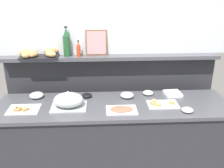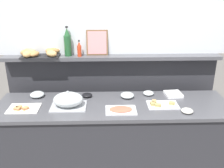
{
  "view_description": "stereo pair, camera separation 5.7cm",
  "coord_description": "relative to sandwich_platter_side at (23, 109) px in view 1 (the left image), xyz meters",
  "views": [
    {
      "loc": [
        -0.14,
        -2.25,
        2.03
      ],
      "look_at": [
        -0.01,
        0.1,
        1.09
      ],
      "focal_mm": 40.54,
      "sensor_mm": 36.0,
      "label": 1
    },
    {
      "loc": [
        -0.08,
        -2.25,
        2.03
      ],
      "look_at": [
        -0.01,
        0.1,
        1.09
      ],
      "focal_mm": 40.54,
      "sensor_mm": 36.0,
      "label": 2
    }
  ],
  "objects": [
    {
      "name": "glass_bowl_small",
      "position": [
        1.25,
        0.29,
        0.01
      ],
      "size": [
        0.11,
        0.11,
        0.05
      ],
      "color": "silver",
      "rests_on": "buffet_counter"
    },
    {
      "name": "bread_basket",
      "position": [
        0.06,
        0.49,
        0.41
      ],
      "size": [
        0.43,
        0.3,
        0.08
      ],
      "color": "black",
      "rests_on": "back_ledge_unit"
    },
    {
      "name": "hot_sauce_bottle",
      "position": [
        0.51,
        0.48,
        0.45
      ],
      "size": [
        0.04,
        0.04,
        0.18
      ],
      "color": "red",
      "rests_on": "back_ledge_unit"
    },
    {
      "name": "glass_bowl_large",
      "position": [
        1.01,
        0.23,
        0.02
      ],
      "size": [
        0.14,
        0.14,
        0.06
      ],
      "color": "silver",
      "rests_on": "buffet_counter"
    },
    {
      "name": "serving_cloche",
      "position": [
        0.43,
        0.03,
        0.06
      ],
      "size": [
        0.34,
        0.24,
        0.17
      ],
      "color": "#B7BABF",
      "rests_on": "buffet_counter"
    },
    {
      "name": "sandwich_platter_front",
      "position": [
        1.34,
        0.04,
        0.0
      ],
      "size": [
        0.3,
        0.19,
        0.04
      ],
      "color": "silver",
      "rests_on": "buffet_counter"
    },
    {
      "name": "condiment_bowl_cream",
      "position": [
        1.54,
        -0.12,
        0.01
      ],
      "size": [
        0.11,
        0.11,
        0.04
      ],
      "primitive_type": "ellipsoid",
      "color": "silver",
      "rests_on": "buffet_counter"
    },
    {
      "name": "sandwich_platter_side",
      "position": [
        0.0,
        0.0,
        0.0
      ],
      "size": [
        0.29,
        0.21,
        0.04
      ],
      "color": "white",
      "rests_on": "buffet_counter"
    },
    {
      "name": "wine_bottle_green",
      "position": [
        0.39,
        0.51,
        0.52
      ],
      "size": [
        0.08,
        0.08,
        0.32
      ],
      "color": "#23562D",
      "rests_on": "back_ledge_unit"
    },
    {
      "name": "back_ledge_unit",
      "position": [
        0.86,
        0.57,
        -0.24
      ],
      "size": [
        2.38,
        0.22,
        1.3
      ],
      "color": "#2D2D33",
      "rests_on": "ground_plane"
    },
    {
      "name": "glass_bowl_medium",
      "position": [
        0.07,
        0.28,
        0.02
      ],
      "size": [
        0.15,
        0.15,
        0.06
      ],
      "color": "silver",
      "rests_on": "buffet_counter"
    },
    {
      "name": "framed_picture",
      "position": [
        0.7,
        0.54,
        0.51
      ],
      "size": [
        0.23,
        0.06,
        0.27
      ],
      "color": "brown",
      "rests_on": "back_ledge_unit"
    },
    {
      "name": "buffet_counter",
      "position": [
        0.86,
        0.08,
        -0.47
      ],
      "size": [
        2.32,
        0.64,
        0.92
      ],
      "color": "#2D2D33",
      "rests_on": "ground_plane"
    },
    {
      "name": "cold_cuts_platter",
      "position": [
        0.93,
        -0.06,
        0.0
      ],
      "size": [
        0.29,
        0.2,
        0.02
      ],
      "color": "white",
      "rests_on": "buffet_counter"
    },
    {
      "name": "condiment_bowl_teal",
      "position": [
        0.59,
        0.27,
        0.01
      ],
      "size": [
        0.11,
        0.11,
        0.04
      ],
      "primitive_type": "ellipsoid",
      "color": "black",
      "rests_on": "buffet_counter"
    },
    {
      "name": "ground_plane",
      "position": [
        0.86,
        0.68,
        -0.93
      ],
      "size": [
        12.0,
        12.0,
        0.0
      ],
      "primitive_type": "plane",
      "color": "slate"
    },
    {
      "name": "napkin_stack",
      "position": [
        1.51,
        0.28,
        0.01
      ],
      "size": [
        0.18,
        0.18,
        0.03
      ],
      "primitive_type": "cube",
      "rotation": [
        0.0,
        0.0,
        0.09
      ],
      "color": "white",
      "rests_on": "buffet_counter"
    }
  ]
}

